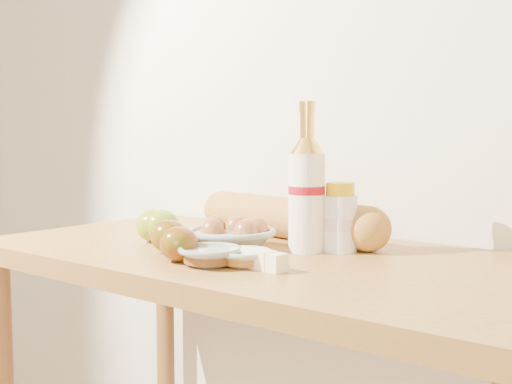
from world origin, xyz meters
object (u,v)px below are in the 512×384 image
(table, at_px, (265,313))
(bourbon_bottle, at_px, (307,191))
(egg_bowl, at_px, (232,236))
(cream_bottle, at_px, (340,220))
(baguette, at_px, (287,218))

(table, distance_m, bourbon_bottle, 0.26)
(table, relative_size, egg_bowl, 5.01)
(table, bearing_deg, cream_bottle, 38.98)
(table, distance_m, baguette, 0.24)
(bourbon_bottle, relative_size, egg_bowl, 1.23)
(table, relative_size, baguette, 2.17)
(egg_bowl, bearing_deg, baguette, 87.57)
(cream_bottle, xyz_separation_m, egg_bowl, (-0.19, -0.11, -0.04))
(bourbon_bottle, xyz_separation_m, egg_bowl, (-0.13, -0.07, -0.09))
(bourbon_bottle, xyz_separation_m, cream_bottle, (0.05, 0.04, -0.06))
(cream_bottle, relative_size, egg_bowl, 0.57)
(table, xyz_separation_m, cream_bottle, (0.11, 0.09, 0.19))
(bourbon_bottle, relative_size, baguette, 0.53)
(cream_bottle, relative_size, baguette, 0.25)
(bourbon_bottle, distance_m, baguette, 0.18)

